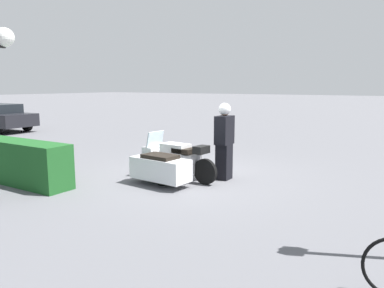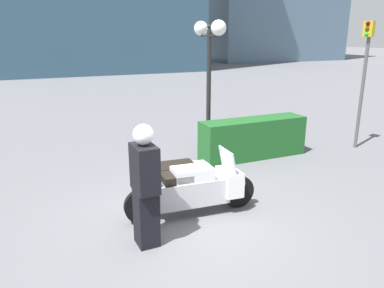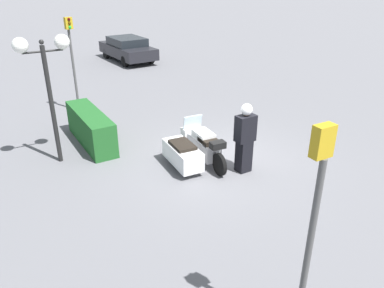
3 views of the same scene
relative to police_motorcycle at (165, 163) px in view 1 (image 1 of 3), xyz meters
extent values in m
plane|color=slate|center=(-0.38, -0.71, -0.46)|extent=(160.00, 160.00, 0.00)
cylinder|color=black|center=(0.83, -0.44, -0.15)|extent=(0.62, 0.15, 0.61)
cylinder|color=black|center=(-0.97, -0.29, -0.15)|extent=(0.62, 0.15, 0.61)
cylinder|color=black|center=(-0.18, 0.34, -0.22)|extent=(0.48, 0.14, 0.48)
cube|color=#B7B7BC|center=(-0.07, -0.36, -0.02)|extent=(1.30, 0.54, 0.45)
cube|color=white|center=(-0.07, -0.36, 0.31)|extent=(0.72, 0.47, 0.24)
cube|color=black|center=(-0.36, -0.34, 0.29)|extent=(0.54, 0.45, 0.12)
cube|color=white|center=(0.64, -0.42, 0.07)|extent=(0.37, 0.61, 0.44)
cube|color=silver|center=(0.60, -0.42, 0.49)|extent=(0.16, 0.57, 0.40)
sphere|color=white|center=(0.87, -0.44, 0.00)|extent=(0.18, 0.18, 0.18)
cube|color=white|center=(-0.13, 0.34, -0.06)|extent=(1.47, 0.72, 0.50)
sphere|color=white|center=(0.48, 0.29, -0.04)|extent=(0.48, 0.48, 0.47)
cube|color=black|center=(-0.13, 0.34, 0.23)|extent=(0.83, 0.57, 0.09)
cube|color=black|center=(-0.85, -0.30, 0.36)|extent=(0.27, 0.41, 0.18)
cube|color=black|center=(-1.10, -0.97, -0.02)|extent=(0.32, 0.36, 0.88)
cube|color=black|center=(-1.10, -0.97, 0.77)|extent=(0.32, 0.52, 0.69)
sphere|color=tan|center=(-1.10, -0.97, 1.23)|extent=(0.24, 0.24, 0.24)
sphere|color=white|center=(-1.10, -0.97, 1.28)|extent=(0.30, 0.30, 0.30)
cube|color=#1E5623|center=(2.72, 1.95, 0.05)|extent=(2.85, 0.70, 1.02)
sphere|color=white|center=(2.00, 2.60, 2.79)|extent=(0.39, 0.39, 0.39)
cylinder|color=black|center=(11.86, -4.37, -0.15)|extent=(0.62, 0.25, 0.61)
camera|label=1|loc=(-5.26, 7.10, 1.86)|focal=35.00mm
camera|label=2|loc=(-2.59, -5.88, 2.62)|focal=35.00mm
camera|label=3|loc=(-7.97, 4.74, 4.42)|focal=35.00mm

